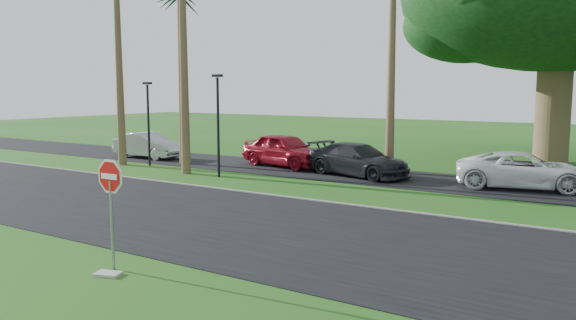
# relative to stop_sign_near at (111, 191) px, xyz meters

# --- Properties ---
(ground) EXTENTS (120.00, 120.00, 0.00)m
(ground) POSITION_rel_stop_sign_near_xyz_m (-0.50, 3.00, -1.77)
(ground) COLOR #155114
(ground) RESTS_ON ground
(road) EXTENTS (120.00, 8.00, 0.02)m
(road) POSITION_rel_stop_sign_near_xyz_m (-0.50, 5.00, -1.76)
(road) COLOR black
(road) RESTS_ON ground
(parking_strip) EXTENTS (120.00, 5.00, 0.02)m
(parking_strip) POSITION_rel_stop_sign_near_xyz_m (-0.50, 15.50, -1.76)
(parking_strip) COLOR black
(parking_strip) RESTS_ON ground
(curb) EXTENTS (120.00, 0.12, 0.06)m
(curb) POSITION_rel_stop_sign_near_xyz_m (-0.50, 9.05, -1.74)
(curb) COLOR gray
(curb) RESTS_ON ground
(stop_sign_near) EXTENTS (1.05, 0.07, 2.62)m
(stop_sign_near) POSITION_rel_stop_sign_near_xyz_m (0.00, 0.00, 0.00)
(stop_sign_near) COLOR gray
(stop_sign_near) RESTS_ON ground
(streetlight_left) EXTENTS (0.45, 0.25, 4.34)m
(streetlight_left) POSITION_rel_stop_sign_near_xyz_m (-12.00, 12.50, 0.72)
(streetlight_left) COLOR black
(streetlight_left) RESTS_ON ground
(streetlight_right) EXTENTS (0.45, 0.25, 4.64)m
(streetlight_right) POSITION_rel_stop_sign_near_xyz_m (-6.50, 11.50, 0.88)
(streetlight_right) COLOR black
(streetlight_right) RESTS_ON ground
(car_silver) EXTENTS (4.45, 1.62, 1.46)m
(car_silver) POSITION_rel_stop_sign_near_xyz_m (-14.41, 14.72, -1.05)
(car_silver) COLOR #A0A2A7
(car_silver) RESTS_ON ground
(car_red) EXTENTS (5.31, 3.02, 1.70)m
(car_red) POSITION_rel_stop_sign_near_xyz_m (-5.81, 16.00, -0.92)
(car_red) COLOR maroon
(car_red) RESTS_ON ground
(car_dark) EXTENTS (5.45, 3.20, 1.48)m
(car_dark) POSITION_rel_stop_sign_near_xyz_m (-1.28, 15.18, -1.03)
(car_dark) COLOR black
(car_dark) RESTS_ON ground
(car_minivan) EXTENTS (5.64, 3.53, 1.45)m
(car_minivan) POSITION_rel_stop_sign_near_xyz_m (5.77, 15.78, -1.05)
(car_minivan) COLOR white
(car_minivan) RESTS_ON ground
(utility_slab) EXTENTS (0.63, 0.50, 0.06)m
(utility_slab) POSITION_rel_stop_sign_near_xyz_m (0.21, -0.33, -1.74)
(utility_slab) COLOR #A2A39B
(utility_slab) RESTS_ON ground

